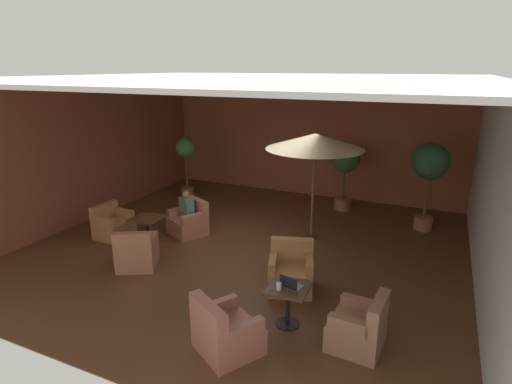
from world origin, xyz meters
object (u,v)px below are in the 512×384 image
potted_tree_mid_right (345,164)px  iced_drink_cup (279,286)px  armchair_front_left_south (291,272)px  cafe_table_front_right (147,225)px  armchair_front_right_north (189,222)px  patio_umbrella_tall_red (315,142)px  potted_tree_left_corner (186,157)px  open_laptop (290,284)px  patron_blue_shirt (187,206)px  armchair_front_left_north (225,332)px  cafe_table_front_left (288,297)px  armchair_front_right_south (137,253)px  potted_tree_mid_left (430,167)px  armchair_front_right_east (113,225)px  armchair_front_left_east (359,328)px

potted_tree_mid_right → iced_drink_cup: size_ratio=17.19×
armchair_front_left_south → cafe_table_front_right: size_ratio=1.43×
armchair_front_right_north → patio_umbrella_tall_red: bearing=20.4°
potted_tree_left_corner → open_laptop: potted_tree_left_corner is taller
potted_tree_left_corner → patron_blue_shirt: bearing=-56.6°
armchair_front_left_south → open_laptop: armchair_front_left_south is taller
armchair_front_left_north → cafe_table_front_left: bearing=58.8°
cafe_table_front_left → armchair_front_left_south: bearing=107.4°
armchair_front_right_north → open_laptop: size_ratio=2.96×
cafe_table_front_left → armchair_front_right_north: size_ratio=0.64×
armchair_front_left_north → armchair_front_right_south: (-2.88, 1.58, 0.01)m
potted_tree_mid_left → cafe_table_front_left: bearing=-108.1°
armchair_front_right_east → iced_drink_cup: armchair_front_right_east is taller
potted_tree_mid_left → patron_blue_shirt: (-5.19, -2.70, -0.89)m
armchair_front_left_east → iced_drink_cup: 1.30m
cafe_table_front_right → patio_umbrella_tall_red: (3.25, 1.99, 1.80)m
cafe_table_front_left → armchair_front_right_north: (-3.48, 2.53, -0.19)m
patio_umbrella_tall_red → potted_tree_mid_right: bearing=84.9°
potted_tree_left_corner → patio_umbrella_tall_red: bearing=-17.1°
armchair_front_right_north → armchair_front_right_east: (-1.55, -0.91, -0.01)m
armchair_front_left_east → potted_tree_mid_right: (-1.63, 5.96, 1.02)m
iced_drink_cup → cafe_table_front_left: bearing=50.5°
potted_tree_left_corner → iced_drink_cup: (4.98, -5.03, -0.59)m
patron_blue_shirt → potted_tree_mid_left: bearing=27.5°
armchair_front_left_north → potted_tree_mid_left: bearing=69.7°
armchair_front_left_north → armchair_front_right_south: armchair_front_left_north is taller
cafe_table_front_right → iced_drink_cup: iced_drink_cup is taller
patio_umbrella_tall_red → iced_drink_cup: size_ratio=22.61×
armchair_front_right_south → potted_tree_mid_right: size_ratio=0.55×
armchair_front_right_east → patron_blue_shirt: 1.81m
potted_tree_left_corner → open_laptop: (5.12, -4.90, -0.59)m
armchair_front_right_east → potted_tree_mid_right: potted_tree_mid_right is taller
armchair_front_left_east → armchair_front_left_south: size_ratio=0.87×
open_laptop → cafe_table_front_left: bearing=178.2°
cafe_table_front_right → potted_tree_mid_right: (3.46, 4.31, 0.83)m
armchair_front_right_south → armchair_front_left_south: bearing=8.6°
armchair_front_right_north → potted_tree_left_corner: (-1.61, 2.37, 1.00)m
cafe_table_front_left → iced_drink_cup: size_ratio=6.06×
armchair_front_right_north → iced_drink_cup: size_ratio=9.50×
potted_tree_mid_right → armchair_front_left_south: bearing=-88.0°
armchair_front_left_south → potted_tree_mid_left: (2.03, 4.11, 1.27)m
armchair_front_right_north → iced_drink_cup: armchair_front_right_north is taller
cafe_table_front_right → potted_tree_mid_left: bearing=32.7°
armchair_front_left_south → armchair_front_right_south: (-3.13, -0.47, -0.01)m
armchair_front_right_south → iced_drink_cup: size_ratio=9.48×
cafe_table_front_left → armchair_front_left_east: 1.14m
armchair_front_left_south → armchair_front_right_east: 4.72m
cafe_table_front_left → armchair_front_right_north: bearing=144.1°
open_laptop → patron_blue_shirt: bearing=144.9°
armchair_front_left_south → cafe_table_front_right: bearing=172.4°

